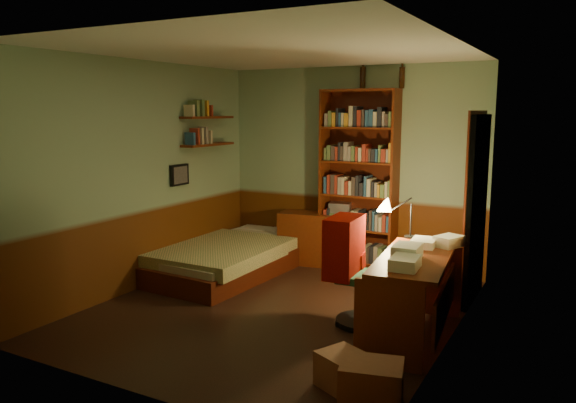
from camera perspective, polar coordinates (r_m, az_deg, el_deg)
The scene contains 24 objects.
floor at distance 5.93m, azimuth -1.17°, elevation -11.00°, with size 3.50×4.00×0.02m, color black.
ceiling at distance 5.59m, azimuth -1.26°, elevation 15.09°, with size 3.50×4.00×0.02m, color silver.
wall_back at distance 7.41m, azimuth 6.50°, elevation 3.46°, with size 3.50×0.02×2.60m, color gray.
wall_left at distance 6.65m, azimuth -14.53°, elevation 2.56°, with size 0.02×4.00×2.60m, color gray.
wall_right at distance 4.99m, azimuth 16.65°, elevation 0.31°, with size 0.02×4.00×2.60m, color gray.
wall_front at distance 4.01m, azimuth -15.57°, elevation -1.76°, with size 3.50×0.02×2.60m, color gray.
doorway at distance 6.30m, azimuth 18.62°, elevation -0.74°, with size 0.06×0.90×2.00m, color black.
door_trim at distance 6.31m, azimuth 18.30°, elevation -0.72°, with size 0.02×0.98×2.08m, color #401409.
bed at distance 7.18m, azimuth -5.83°, elevation -4.55°, with size 1.20×2.25×0.67m, color olive.
dresser at distance 7.55m, azimuth 2.16°, elevation -3.73°, with size 0.78×0.39×0.69m, color #57200B.
mini_stereo at distance 7.41m, azimuth 5.31°, elevation -0.68°, with size 0.28×0.21×0.15m, color #B2B2B7.
bookshelf at distance 7.22m, azimuth 7.17°, elevation 2.11°, with size 0.99×0.31×2.30m, color #57200B.
bottle_left at distance 7.28m, azimuth 7.60°, elevation 12.31°, with size 0.07×0.07×0.27m, color black.
bottle_right at distance 7.12m, azimuth 11.50°, elevation 12.21°, with size 0.07×0.07×0.26m, color black.
desk at distance 5.23m, azimuth 12.59°, elevation -9.51°, with size 0.59×1.42×0.76m, color #57200B.
paper_stack at distance 5.56m, azimuth 16.01°, elevation -3.90°, with size 0.19×0.26×0.10m, color silver.
desk_lamp at distance 5.80m, azimuth 12.40°, elevation -1.06°, with size 0.16×0.16×0.53m, color black.
office_chair at distance 5.44m, azimuth 7.69°, elevation -7.92°, with size 0.44×0.39×0.89m, color #2D6340.
red_jacket at distance 5.37m, azimuth 5.74°, elevation -0.05°, with size 0.27×0.49×0.58m, color #AF0D01.
wall_shelf_lower at distance 7.39m, azimuth -8.11°, elevation 5.74°, with size 0.20×0.90×0.03m, color #57200B.
wall_shelf_upper at distance 7.38m, azimuth -8.17°, elevation 8.46°, with size 0.20×0.90×0.03m, color #57200B.
framed_picture at distance 7.08m, azimuth -10.98°, elevation 2.67°, with size 0.04×0.32×0.26m, color black.
cardboard_box_a at distance 4.13m, azimuth 8.47°, elevation -17.95°, with size 0.43×0.34×0.32m, color brown.
cardboard_box_b at distance 4.36m, azimuth 5.78°, elevation -16.78°, with size 0.37×0.31×0.26m, color brown.
Camera 1 is at (2.75, -4.83, 2.04)m, focal length 35.00 mm.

